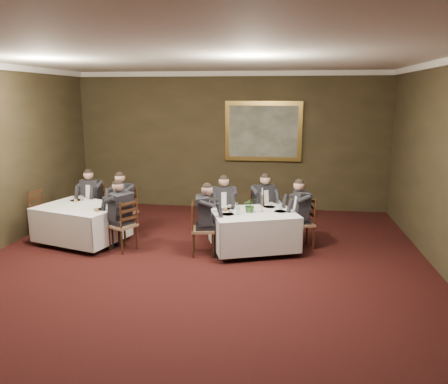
% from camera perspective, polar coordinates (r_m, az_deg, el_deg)
% --- Properties ---
extents(ground, '(10.00, 10.00, 0.00)m').
position_cam_1_polar(ground, '(6.97, -4.29, -12.19)').
color(ground, black).
rests_on(ground, ground).
extents(ceiling, '(8.00, 10.00, 0.10)m').
position_cam_1_polar(ceiling, '(6.36, -4.83, 17.83)').
color(ceiling, silver).
rests_on(ceiling, back_wall).
extents(back_wall, '(8.00, 0.10, 3.50)m').
position_cam_1_polar(back_wall, '(11.33, 0.87, 6.62)').
color(back_wall, '#2E2717').
rests_on(back_wall, ground).
extents(crown_molding, '(8.00, 10.00, 0.12)m').
position_cam_1_polar(crown_molding, '(6.36, -4.82, 17.29)').
color(crown_molding, white).
rests_on(crown_molding, back_wall).
extents(table_main, '(1.86, 1.64, 0.67)m').
position_cam_1_polar(table_main, '(8.31, 3.87, -4.74)').
color(table_main, black).
rests_on(table_main, ground).
extents(table_second, '(1.90, 1.64, 0.67)m').
position_cam_1_polar(table_second, '(9.19, -18.09, -3.64)').
color(table_second, black).
rests_on(table_second, ground).
extents(chair_main_backleft, '(0.50, 0.48, 1.00)m').
position_cam_1_polar(chair_main_backleft, '(9.00, -0.04, -4.45)').
color(chair_main_backleft, '#866144').
rests_on(chair_main_backleft, ground).
extents(diner_main_backleft, '(0.47, 0.54, 1.35)m').
position_cam_1_polar(diner_main_backleft, '(8.92, -0.04, -3.06)').
color(diner_main_backleft, black).
rests_on(diner_main_backleft, chair_main_backleft).
extents(chair_main_backright, '(0.59, 0.58, 1.00)m').
position_cam_1_polar(chair_main_backright, '(9.19, 5.01, -4.13)').
color(chair_main_backright, '#866144').
rests_on(chair_main_backright, ground).
extents(diner_main_backright, '(0.59, 0.62, 1.35)m').
position_cam_1_polar(diner_main_backright, '(9.12, 5.07, -2.77)').
color(diner_main_backright, black).
rests_on(diner_main_backright, chair_main_backright).
extents(chair_main_endleft, '(0.49, 0.51, 1.00)m').
position_cam_1_polar(chair_main_endleft, '(8.16, -2.83, -6.26)').
color(chair_main_endleft, '#866144').
rests_on(chair_main_endleft, ground).
extents(diner_main_endleft, '(0.55, 0.48, 1.35)m').
position_cam_1_polar(diner_main_endleft, '(8.09, -2.76, -4.72)').
color(diner_main_endleft, black).
rests_on(diner_main_endleft, chair_main_endleft).
extents(chair_main_endright, '(0.53, 0.54, 1.00)m').
position_cam_1_polar(chair_main_endright, '(8.66, 10.13, -5.33)').
color(chair_main_endright, '#866144').
rests_on(chair_main_endright, ground).
extents(diner_main_endright, '(0.58, 0.52, 1.35)m').
position_cam_1_polar(diner_main_endright, '(8.59, 10.12, -3.89)').
color(diner_main_endright, black).
rests_on(diner_main_endright, chair_main_endright).
extents(chair_sec_backleft, '(0.47, 0.46, 1.00)m').
position_cam_1_polar(chair_sec_backleft, '(10.11, -16.70, -3.08)').
color(chair_sec_backleft, '#866144').
rests_on(chair_sec_backleft, ground).
extents(diner_sec_backleft, '(0.44, 0.51, 1.35)m').
position_cam_1_polar(diner_sec_backleft, '(10.04, -16.81, -1.84)').
color(diner_sec_backleft, black).
rests_on(diner_sec_backleft, chair_sec_backleft).
extents(chair_sec_backright, '(0.58, 0.57, 1.00)m').
position_cam_1_polar(chair_sec_backright, '(9.57, -12.76, -3.72)').
color(chair_sec_backright, '#866144').
rests_on(chair_sec_backright, ground).
extents(diner_sec_backright, '(0.57, 0.60, 1.35)m').
position_cam_1_polar(diner_sec_backright, '(9.51, -12.88, -2.41)').
color(diner_sec_backright, black).
rests_on(diner_sec_backright, chair_sec_backright).
extents(chair_sec_endright, '(0.58, 0.59, 1.00)m').
position_cam_1_polar(chair_sec_endright, '(8.60, -12.98, -5.58)').
color(chair_sec_endright, '#866144').
rests_on(chair_sec_endright, ground).
extents(diner_sec_endright, '(0.61, 0.58, 1.35)m').
position_cam_1_polar(diner_sec_endright, '(8.54, -13.10, -4.11)').
color(diner_sec_endright, black).
rests_on(diner_sec_endright, chair_sec_endright).
extents(chair_sec_endleft, '(0.49, 0.51, 1.00)m').
position_cam_1_polar(chair_sec_endleft, '(9.94, -22.38, -3.77)').
color(chair_sec_endleft, '#866144').
rests_on(chair_sec_endleft, ground).
extents(centerpiece, '(0.31, 0.29, 0.29)m').
position_cam_1_polar(centerpiece, '(8.18, 3.44, -1.64)').
color(centerpiece, '#2D5926').
rests_on(centerpiece, table_main).
extents(candlestick, '(0.07, 0.07, 0.47)m').
position_cam_1_polar(candlestick, '(8.23, 5.00, -1.39)').
color(candlestick, '#B58E37').
rests_on(candlestick, table_main).
extents(place_setting_table_main, '(0.33, 0.32, 0.14)m').
position_cam_1_polar(place_setting_table_main, '(8.44, 0.97, -1.99)').
color(place_setting_table_main, white).
rests_on(place_setting_table_main, table_main).
extents(place_setting_table_second, '(0.33, 0.31, 0.14)m').
position_cam_1_polar(place_setting_table_second, '(9.64, -18.43, -0.81)').
color(place_setting_table_second, white).
rests_on(place_setting_table_second, table_second).
extents(painting, '(1.94, 0.09, 1.50)m').
position_cam_1_polar(painting, '(11.17, 5.16, 7.90)').
color(painting, '#B99343').
rests_on(painting, back_wall).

